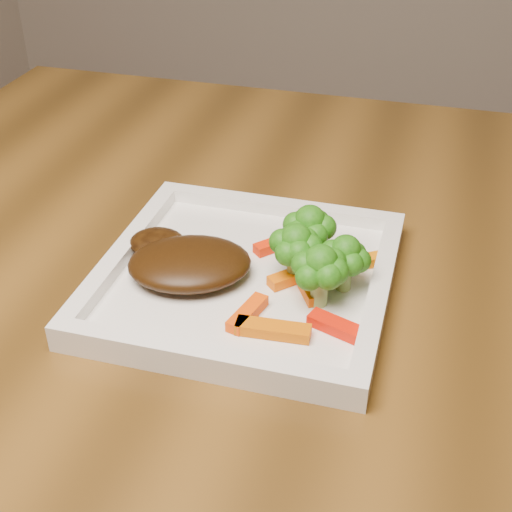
# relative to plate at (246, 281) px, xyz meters

# --- Properties ---
(plate) EXTENTS (0.27, 0.27, 0.01)m
(plate) POSITION_rel_plate_xyz_m (0.00, 0.00, 0.00)
(plate) COLOR white
(plate) RESTS_ON dining_table
(steak) EXTENTS (0.14, 0.12, 0.03)m
(steak) POSITION_rel_plate_xyz_m (-0.05, -0.01, 0.02)
(steak) COLOR #361E08
(steak) RESTS_ON plate
(broccoli_0) EXTENTS (0.07, 0.07, 0.07)m
(broccoli_0) POSITION_rel_plate_xyz_m (0.05, 0.04, 0.04)
(broccoli_0) COLOR #3F7B14
(broccoli_0) RESTS_ON plate
(broccoli_1) EXTENTS (0.07, 0.07, 0.06)m
(broccoli_1) POSITION_rel_plate_xyz_m (0.09, 0.01, 0.04)
(broccoli_1) COLOR #247713
(broccoli_1) RESTS_ON plate
(broccoli_2) EXTENTS (0.07, 0.07, 0.06)m
(broccoli_2) POSITION_rel_plate_xyz_m (0.07, -0.02, 0.04)
(broccoli_2) COLOR #266310
(broccoli_2) RESTS_ON plate
(broccoli_3) EXTENTS (0.06, 0.06, 0.06)m
(broccoli_3) POSITION_rel_plate_xyz_m (0.05, 0.01, 0.04)
(broccoli_3) COLOR #126F16
(broccoli_3) RESTS_ON plate
(carrot_0) EXTENTS (0.07, 0.02, 0.01)m
(carrot_0) POSITION_rel_plate_xyz_m (0.05, -0.08, 0.01)
(carrot_0) COLOR #CC5D03
(carrot_0) RESTS_ON plate
(carrot_1) EXTENTS (0.06, 0.03, 0.01)m
(carrot_1) POSITION_rel_plate_xyz_m (0.10, -0.06, 0.01)
(carrot_1) COLOR red
(carrot_1) RESTS_ON plate
(carrot_2) EXTENTS (0.03, 0.05, 0.01)m
(carrot_2) POSITION_rel_plate_xyz_m (0.02, -0.06, 0.01)
(carrot_2) COLOR #F34603
(carrot_2) RESTS_ON plate
(carrot_3) EXTENTS (0.05, 0.04, 0.01)m
(carrot_3) POSITION_rel_plate_xyz_m (0.11, 0.05, 0.01)
(carrot_3) COLOR #D46E03
(carrot_3) RESTS_ON plate
(carrot_4) EXTENTS (0.04, 0.05, 0.01)m
(carrot_4) POSITION_rel_plate_xyz_m (0.02, 0.06, 0.01)
(carrot_4) COLOR red
(carrot_4) RESTS_ON plate
(carrot_5) EXTENTS (0.04, 0.05, 0.01)m
(carrot_5) POSITION_rel_plate_xyz_m (0.06, -0.01, 0.01)
(carrot_5) COLOR #CE5003
(carrot_5) RESTS_ON plate
(carrot_6) EXTENTS (0.05, 0.05, 0.01)m
(carrot_6) POSITION_rel_plate_xyz_m (0.05, 0.01, 0.01)
(carrot_6) COLOR #F16203
(carrot_6) RESTS_ON plate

